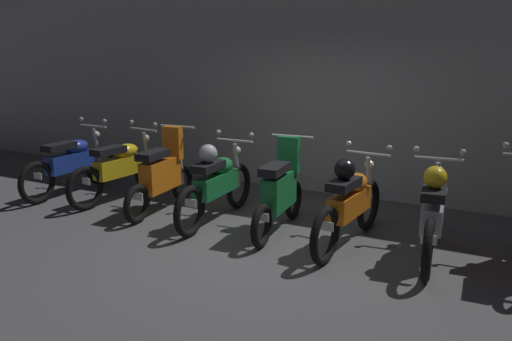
# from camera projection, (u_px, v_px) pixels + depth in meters

# --- Properties ---
(ground_plane) EXTENTS (80.00, 80.00, 0.00)m
(ground_plane) POSITION_uv_depth(u_px,v_px,m) (259.00, 246.00, 6.11)
(ground_plane) COLOR #4C4C4F
(back_wall) EXTENTS (16.00, 0.30, 3.08)m
(back_wall) POSITION_uv_depth(u_px,v_px,m) (336.00, 96.00, 8.07)
(back_wall) COLOR #9EA0A3
(back_wall) RESTS_ON ground
(motorbike_slot_0) EXTENTS (0.59, 1.95, 1.15)m
(motorbike_slot_0) POSITION_uv_depth(u_px,v_px,m) (71.00, 163.00, 8.21)
(motorbike_slot_0) COLOR black
(motorbike_slot_0) RESTS_ON ground
(motorbike_slot_1) EXTENTS (0.59, 1.95, 1.15)m
(motorbike_slot_1) POSITION_uv_depth(u_px,v_px,m) (120.00, 168.00, 7.88)
(motorbike_slot_1) COLOR black
(motorbike_slot_1) RESTS_ON ground
(motorbike_slot_2) EXTENTS (0.56, 1.68, 1.18)m
(motorbike_slot_2) POSITION_uv_depth(u_px,v_px,m) (162.00, 175.00, 7.32)
(motorbike_slot_2) COLOR black
(motorbike_slot_2) RESTS_ON ground
(motorbike_slot_3) EXTENTS (0.59, 1.95, 1.15)m
(motorbike_slot_3) POSITION_uv_depth(u_px,v_px,m) (216.00, 183.00, 6.88)
(motorbike_slot_3) COLOR black
(motorbike_slot_3) RESTS_ON ground
(motorbike_slot_4) EXTENTS (0.56, 1.68, 1.18)m
(motorbike_slot_4) POSITION_uv_depth(u_px,v_px,m) (280.00, 191.00, 6.50)
(motorbike_slot_4) COLOR black
(motorbike_slot_4) RESTS_ON ground
(motorbike_slot_5) EXTENTS (0.59, 1.95, 1.15)m
(motorbike_slot_5) POSITION_uv_depth(u_px,v_px,m) (350.00, 202.00, 6.03)
(motorbike_slot_5) COLOR black
(motorbike_slot_5) RESTS_ON ground
(motorbike_slot_6) EXTENTS (0.59, 1.95, 1.15)m
(motorbike_slot_6) POSITION_uv_depth(u_px,v_px,m) (433.00, 211.00, 5.70)
(motorbike_slot_6) COLOR black
(motorbike_slot_6) RESTS_ON ground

